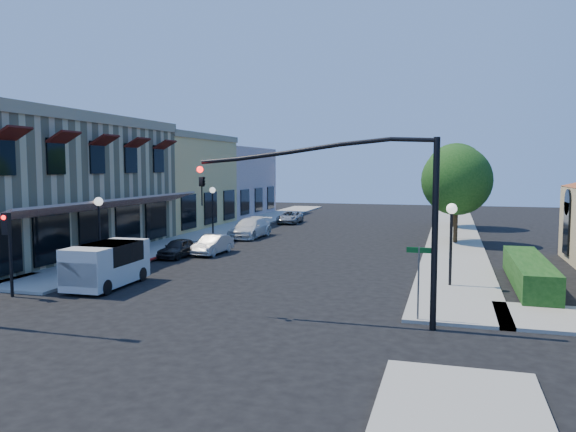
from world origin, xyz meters
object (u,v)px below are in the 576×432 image
(signal_mast_arm, at_px, (366,199))
(parked_car_c, at_px, (250,228))
(lamppost_right_near, at_px, (451,223))
(parked_car_b, at_px, (213,245))
(street_name_sign, at_px, (419,271))
(white_van, at_px, (106,262))
(street_tree_a, at_px, (457,180))
(street_tree_b, at_px, (456,173))
(lamppost_left_far, at_px, (213,198))
(secondary_signal, at_px, (8,239))
(lamppost_right_far, at_px, (451,201))
(parked_car_d, at_px, (290,217))
(parked_car_a, at_px, (178,248))
(lamppost_left_near, at_px, (99,214))

(signal_mast_arm, distance_m, parked_car_c, 23.06)
(lamppost_right_near, xyz_separation_m, parked_car_b, (-13.30, 5.60, -2.18))
(street_name_sign, height_order, parked_car_c, street_name_sign)
(white_van, height_order, parked_car_b, white_van)
(white_van, bearing_deg, street_name_sign, -8.38)
(street_tree_a, xyz_separation_m, street_tree_b, (0.00, 10.00, 0.35))
(lamppost_left_far, height_order, white_van, lamppost_left_far)
(secondary_signal, bearing_deg, street_name_sign, 2.93)
(street_tree_b, xyz_separation_m, secondary_signal, (-16.80, -30.59, -2.23))
(lamppost_right_far, bearing_deg, lamppost_right_near, -90.00)
(street_tree_a, distance_m, lamppost_right_near, 14.08)
(lamppost_right_far, relative_size, parked_car_c, 0.75)
(secondary_signal, height_order, street_name_sign, secondary_signal)
(lamppost_right_near, bearing_deg, parked_car_b, 157.17)
(street_name_sign, bearing_deg, parked_car_d, 113.40)
(lamppost_left_far, xyz_separation_m, parked_car_a, (2.30, -10.00, -2.21))
(lamppost_left_far, distance_m, parked_car_a, 10.50)
(street_name_sign, relative_size, parked_car_c, 0.53)
(street_name_sign, bearing_deg, lamppost_right_far, 87.37)
(street_tree_a, xyz_separation_m, signal_mast_arm, (-2.94, -20.50, -0.11))
(lamppost_right_far, distance_m, parked_car_c, 14.23)
(lamppost_left_far, height_order, lamppost_right_far, same)
(street_tree_a, distance_m, white_van, 23.11)
(street_tree_b, relative_size, white_van, 1.67)
(street_name_sign, relative_size, lamppost_left_far, 0.70)
(white_van, xyz_separation_m, parked_car_c, (0.17, 17.26, -0.38))
(secondary_signal, relative_size, lamppost_left_near, 0.93)
(lamppost_left_near, bearing_deg, lamppost_right_far, 43.26)
(white_van, bearing_deg, street_tree_a, 51.36)
(secondary_signal, bearing_deg, lamppost_left_far, 91.39)
(lamppost_right_far, bearing_deg, lamppost_left_far, -173.29)
(street_name_sign, height_order, lamppost_right_far, lamppost_right_far)
(lamppost_left_near, bearing_deg, signal_mast_arm, -24.37)
(lamppost_right_far, distance_m, parked_car_d, 16.18)
(secondary_signal, xyz_separation_m, parked_car_b, (3.20, 12.19, -1.76))
(street_name_sign, relative_size, lamppost_right_near, 0.70)
(street_tree_b, bearing_deg, lamppost_left_far, -149.97)
(street_tree_a, height_order, lamppost_left_far, street_tree_a)
(street_tree_b, height_order, lamppost_left_near, street_tree_b)
(lamppost_left_near, bearing_deg, parked_car_b, 56.54)
(lamppost_right_far, xyz_separation_m, white_van, (-14.00, -19.89, -1.67))
(signal_mast_arm, height_order, parked_car_c, signal_mast_arm)
(parked_car_b, bearing_deg, street_name_sign, -39.51)
(street_name_sign, height_order, parked_car_a, street_name_sign)
(lamppost_right_far, xyz_separation_m, parked_car_d, (-13.89, 8.00, -2.18))
(street_tree_b, relative_size, parked_car_c, 1.48)
(lamppost_left_far, height_order, parked_car_a, lamppost_left_far)
(lamppost_left_near, distance_m, lamppost_right_near, 17.00)
(street_name_sign, height_order, parked_car_b, street_name_sign)
(street_tree_a, xyz_separation_m, lamppost_right_far, (-0.30, 2.00, -1.46))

